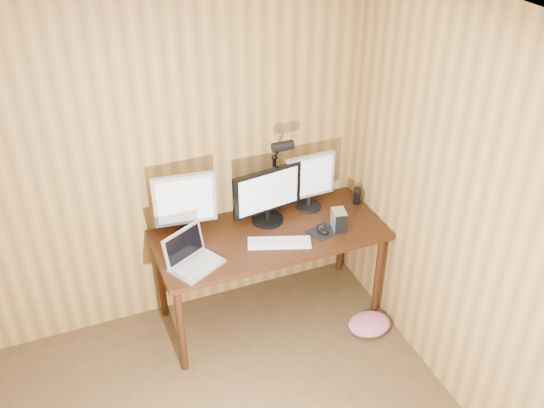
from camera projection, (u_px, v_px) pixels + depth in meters
room_shell at (202, 402)px, 2.38m from camera, size 4.00×4.00×4.00m
desk at (266, 241)px, 4.34m from camera, size 1.60×0.70×0.75m
monitor_center at (267, 195)px, 4.24m from camera, size 0.53×0.23×0.41m
monitor_left at (185, 204)px, 4.06m from camera, size 0.42×0.20×0.48m
monitor_right at (310, 180)px, 4.38m from camera, size 0.38×0.18×0.43m
laptop at (191, 257)px, 3.90m from camera, size 0.40×0.37×0.23m
keyboard at (279, 243)px, 4.11m from camera, size 0.45×0.26×0.02m
mousepad at (323, 232)px, 4.23m from camera, size 0.23×0.21×0.00m
mouse at (323, 229)px, 4.22m from camera, size 0.10×0.13×0.04m
hard_drive at (339, 220)px, 4.23m from camera, size 0.11×0.15×0.14m
phone at (289, 241)px, 4.13m from camera, size 0.08×0.11×0.01m
speaker at (357, 196)px, 4.51m from camera, size 0.05×0.05×0.13m
desk_lamp at (279, 164)px, 4.23m from camera, size 0.15×0.21×0.64m
fabric_pile at (369, 324)px, 4.45m from camera, size 0.37×0.32×0.10m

